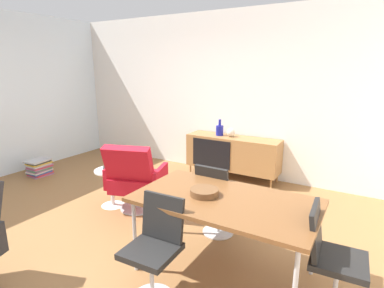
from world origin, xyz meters
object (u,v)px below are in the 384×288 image
at_px(dining_chair_back_left, 216,197).
at_px(dining_chair_front_left, 155,245).
at_px(vase_cobalt, 231,132).
at_px(fruit_bowl, 111,167).
at_px(dining_table, 225,203).
at_px(magazine_stack, 39,167).
at_px(side_table_round, 112,183).
at_px(vase_sculptural_dark, 220,130).
at_px(dining_chair_far_end, 330,256).
at_px(sideboard, 232,153).
at_px(lounge_chair_red, 135,177).
at_px(wooden_bowl_on_table, 204,192).

distance_m(dining_chair_back_left, dining_chair_front_left, 1.12).
xyz_separation_m(vase_cobalt, fruit_bowl, (-0.93, -1.88, -0.23)).
bearing_deg(dining_table, vase_cobalt, 112.45).
relative_size(vase_cobalt, magazine_stack, 0.36).
distance_m(dining_chair_back_left, side_table_round, 1.58).
bearing_deg(vase_cobalt, dining_chair_front_left, -77.77).
relative_size(vase_cobalt, vase_sculptural_dark, 0.53).
xyz_separation_m(vase_cobalt, dining_chair_far_end, (1.89, -2.42, -0.32)).
bearing_deg(vase_sculptural_dark, sideboard, -0.43).
height_order(side_table_round, fruit_bowl, fruit_bowl).
relative_size(dining_chair_back_left, magazine_stack, 2.09).
bearing_deg(dining_chair_far_end, lounge_chair_red, 166.62).
bearing_deg(vase_cobalt, vase_sculptural_dark, 180.00).
relative_size(vase_cobalt, dining_chair_back_left, 0.17).
xyz_separation_m(sideboard, magazine_stack, (-2.99, -1.63, -0.30)).
xyz_separation_m(dining_chair_far_end, fruit_bowl, (-2.82, 0.53, 0.09)).
bearing_deg(dining_chair_back_left, dining_chair_far_end, -24.39).
relative_size(sideboard, dining_chair_front_left, 1.87).
relative_size(vase_sculptural_dark, wooden_bowl_on_table, 1.07).
bearing_deg(dining_table, vase_sculptural_dark, 116.58).
relative_size(vase_sculptural_dark, dining_chair_back_left, 0.32).
height_order(dining_chair_far_end, fruit_bowl, dining_chair_far_end).
relative_size(lounge_chair_red, fruit_bowl, 4.73).
distance_m(wooden_bowl_on_table, lounge_chair_red, 1.51).
distance_m(sideboard, dining_chair_front_left, 3.03).
bearing_deg(magazine_stack, dining_chair_front_left, -20.42).
bearing_deg(lounge_chair_red, vase_sculptural_dark, 79.49).
bearing_deg(dining_table, wooden_bowl_on_table, -172.80).
bearing_deg(vase_sculptural_dark, fruit_bowl, -110.95).
distance_m(vase_sculptural_dark, dining_chair_back_left, 2.07).
bearing_deg(dining_table, dining_chair_back_left, 122.11).
relative_size(wooden_bowl_on_table, magazine_stack, 0.63).
bearing_deg(dining_chair_front_left, sideboard, 101.47).
xyz_separation_m(sideboard, wooden_bowl_on_table, (0.76, -2.44, 0.33)).
distance_m(dining_table, wooden_bowl_on_table, 0.21).
relative_size(dining_chair_far_end, dining_chair_front_left, 1.00).
distance_m(dining_chair_back_left, dining_chair_far_end, 1.36).
bearing_deg(dining_table, side_table_round, 164.58).
bearing_deg(vase_cobalt, magazine_stack, -151.00).
height_order(sideboard, magazine_stack, sideboard).
distance_m(sideboard, dining_chair_far_end, 3.04).
relative_size(dining_chair_far_end, magazine_stack, 2.09).
height_order(vase_cobalt, wooden_bowl_on_table, vase_cobalt).
bearing_deg(magazine_stack, dining_chair_back_left, -3.50).
distance_m(dining_table, magazine_stack, 4.06).
distance_m(sideboard, fruit_bowl, 2.12).
relative_size(vase_cobalt, dining_chair_front_left, 0.17).
xyz_separation_m(vase_cobalt, side_table_round, (-0.93, -1.88, -0.47)).
xyz_separation_m(vase_sculptural_dark, wooden_bowl_on_table, (1.01, -2.44, -0.04)).
height_order(vase_sculptural_dark, lounge_chair_red, vase_sculptural_dark).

